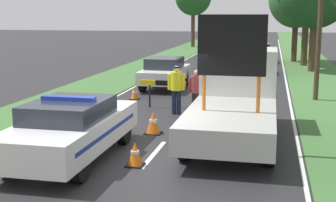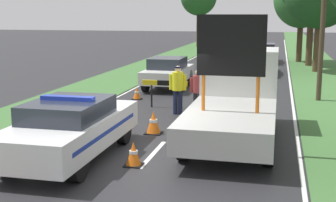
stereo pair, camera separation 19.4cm
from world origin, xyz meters
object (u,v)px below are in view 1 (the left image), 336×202
queued_car_sedan_silver (218,46)px  traffic_cone_behind_barrier (135,154)px  traffic_cone_near_police (134,93)px  queued_car_wagon_maroon (258,52)px  queued_car_van_white (165,72)px  pedestrian_civilian (196,89)px  traffic_cone_centre_front (153,123)px  work_truck (236,95)px  police_car (72,128)px  road_barrier (186,86)px  utility_pole (321,10)px  traffic_cone_lane_edge (98,108)px  queued_car_hatch_blue (252,60)px  police_officer (176,86)px

queued_car_sedan_silver → traffic_cone_behind_barrier: bearing=92.8°
traffic_cone_near_police → queued_car_wagon_maroon: 16.90m
queued_car_van_white → pedestrian_civilian: bearing=113.1°
traffic_cone_centre_front → work_truck: bearing=10.2°
queued_car_van_white → work_truck: bearing=116.2°
traffic_cone_centre_front → queued_car_sedan_silver: (-1.15, 27.00, 0.43)m
police_car → road_barrier: size_ratio=1.42×
road_barrier → utility_pole: size_ratio=0.49×
traffic_cone_near_police → work_truck: bearing=-46.9°
utility_pole → queued_car_van_white: bearing=164.6°
traffic_cone_behind_barrier → queued_car_sedan_silver: bearing=92.8°
work_truck → queued_car_van_white: work_truck is taller
traffic_cone_centre_front → queued_car_van_white: (-1.55, 8.40, 0.43)m
traffic_cone_behind_barrier → queued_car_wagon_maroon: (2.06, 24.48, 0.44)m
road_barrier → traffic_cone_lane_edge: size_ratio=5.56×
traffic_cone_near_police → queued_car_hatch_blue: 10.58m
traffic_cone_near_police → traffic_cone_lane_edge: (-0.30, -3.42, 0.05)m
road_barrier → queued_car_van_white: size_ratio=0.83×
pedestrian_civilian → queued_car_hatch_blue: bearing=102.5°
police_car → traffic_cone_behind_barrier: police_car is taller
queued_car_van_white → queued_car_wagon_maroon: size_ratio=0.99×
queued_car_van_white → queued_car_hatch_blue: bearing=-120.0°
queued_car_van_white → traffic_cone_lane_edge: bearing=82.5°
traffic_cone_behind_barrier → utility_pole: 11.17m
traffic_cone_behind_barrier → police_car: bearing=172.6°
work_truck → traffic_cone_lane_edge: work_truck is taller
road_barrier → pedestrian_civilian: size_ratio=2.19×
traffic_cone_behind_barrier → traffic_cone_centre_front: bearing=96.2°
road_barrier → queued_car_wagon_maroon: size_ratio=0.83×
traffic_cone_near_police → queued_car_hatch_blue: (4.31, 9.65, 0.53)m
pedestrian_civilian → traffic_cone_lane_edge: (-3.25, -1.00, -0.62)m
utility_pole → work_truck: bearing=-114.2°
police_officer → traffic_cone_lane_edge: size_ratio=2.74×
traffic_cone_near_police → traffic_cone_behind_barrier: bearing=-73.4°
pedestrian_civilian → traffic_cone_lane_edge: pedestrian_civilian is taller
pedestrian_civilian → queued_car_van_white: size_ratio=0.38×
police_officer → queued_car_wagon_maroon: (2.25, 18.74, -0.29)m
traffic_cone_lane_edge → utility_pole: size_ratio=0.09×
traffic_cone_lane_edge → police_officer: bearing=20.8°
traffic_cone_behind_barrier → police_officer: bearing=91.9°
police_car → utility_pole: (6.45, 9.30, 2.86)m
traffic_cone_centre_front → traffic_cone_behind_barrier: bearing=-83.8°
police_officer → queued_car_wagon_maroon: size_ratio=0.41×
traffic_cone_lane_edge → police_car: bearing=-76.4°
traffic_cone_lane_edge → queued_car_wagon_maroon: 20.29m
utility_pole → queued_car_wagon_maroon: bearing=100.4°
work_truck → traffic_cone_lane_edge: size_ratio=10.05×
traffic_cone_behind_barrier → queued_car_sedan_silver: (-1.47, 29.96, 0.48)m
police_car → pedestrian_civilian: size_ratio=3.11×
work_truck → traffic_cone_behind_barrier: work_truck is taller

